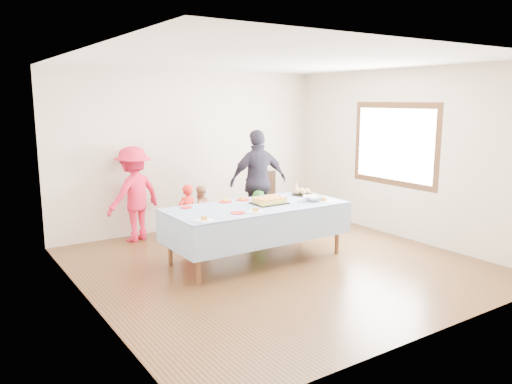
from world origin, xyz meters
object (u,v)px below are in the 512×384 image
party_table (257,209)px  adult_left (134,194)px  birthday_cake (269,201)px  dining_chair (268,192)px

party_table → adult_left: (-1.07, 1.89, 0.03)m
birthday_cake → dining_chair: bearing=55.4°
party_table → birthday_cake: size_ratio=5.30×
adult_left → birthday_cake: bearing=103.1°
party_table → adult_left: 2.17m
birthday_cake → dining_chair: dining_chair is taller
party_table → dining_chair: 2.52m
birthday_cake → adult_left: (-1.27, 1.90, -0.07)m
party_table → birthday_cake: 0.23m
dining_chair → adult_left: size_ratio=0.59×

